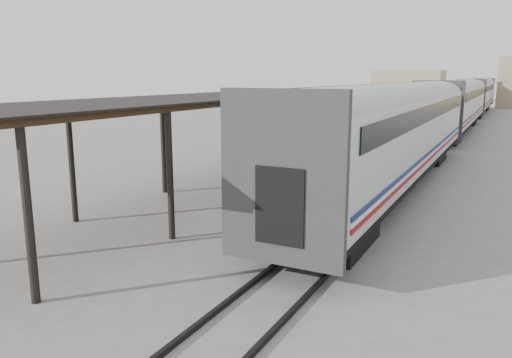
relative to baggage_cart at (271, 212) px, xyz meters
The scene contains 10 objects.
ground 1.22m from the baggage_cart, behind, with size 160.00×160.00×0.00m, color slate.
train 33.82m from the baggage_cart, 86.32° to the left, with size 3.45×76.01×4.01m.
canopy 24.53m from the baggage_cart, 100.49° to the left, with size 4.90×64.30×4.15m.
rails 33.97m from the baggage_cart, 86.33° to the left, with size 1.54×150.00×0.12m.
building_left 82.67m from the baggage_cart, 97.67° to the left, with size 12.00×8.00×6.00m, color tan.
baggage_cart is the anchor object (origin of this frame).
suitcase_stack 0.51m from the baggage_cart, 104.27° to the left, with size 1.25×1.14×0.43m.
luggage_tug 16.73m from the baggage_cart, 99.30° to the left, with size 1.30×1.69×1.32m.
porter 1.25m from the baggage_cart, 75.07° to the right, with size 0.62×0.41×1.69m, color navy.
pedestrian 14.20m from the baggage_cart, 108.75° to the left, with size 1.02×0.42×1.74m, color black.
Camera 1 is at (7.69, -13.91, 4.92)m, focal length 35.00 mm.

